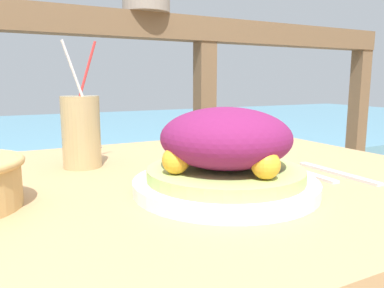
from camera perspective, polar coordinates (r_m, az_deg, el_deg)
patio_table at (r=0.72m, az=-1.31°, el=-13.38°), size 0.99×0.79×0.74m
railing_fence at (r=1.36m, az=-15.10°, el=5.30°), size 2.80×0.08×1.15m
sea_backdrop at (r=3.90m, az=-22.65°, el=-1.40°), size 12.00×4.00×0.42m
salad_plate at (r=0.58m, az=5.13°, el=-1.80°), size 0.29×0.29×0.13m
drink_glass at (r=0.77m, az=-16.53°, el=1.84°), size 0.08×0.07×0.25m
fork at (r=0.73m, az=16.05°, el=-3.97°), size 0.02×0.18×0.00m
knife at (r=0.74m, az=21.23°, el=-4.13°), size 0.02×0.18×0.00m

